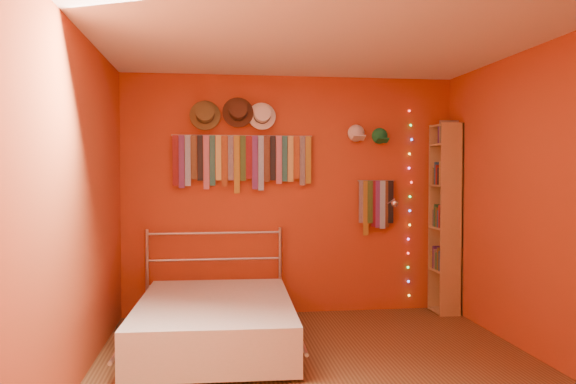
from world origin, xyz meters
name	(u,v)px	position (x,y,z in m)	size (l,w,h in m)	color
ground	(323,370)	(0.00, 0.00, 0.00)	(3.50, 3.50, 0.00)	#52331C
back_wall	(291,195)	(0.00, 1.75, 1.25)	(3.50, 0.02, 2.50)	#9C3D19
right_wall	(541,203)	(1.75, 0.00, 1.25)	(0.02, 3.50, 2.50)	#9C3D19
left_wall	(80,206)	(-1.75, 0.00, 1.25)	(0.02, 3.50, 2.50)	#9C3D19
ceiling	(324,36)	(0.00, 0.00, 2.50)	(3.50, 3.50, 0.02)	white
tie_rack	(242,159)	(-0.51, 1.68, 1.63)	(1.45, 0.03, 0.60)	#B2B2B6
small_tie_rack	(376,203)	(0.91, 1.69, 1.16)	(0.40, 0.03, 0.59)	#B2B2B6
fedora_olive	(205,114)	(-0.89, 1.65, 2.08)	(0.31, 0.17, 0.31)	brown
fedora_brown	(238,111)	(-0.56, 1.65, 2.12)	(0.32, 0.17, 0.32)	#402417
fedora_white	(262,115)	(-0.31, 1.65, 2.08)	(0.29, 0.16, 0.29)	white
cap_white	(356,133)	(0.69, 1.70, 1.90)	(0.18, 0.23, 0.18)	silver
cap_green	(380,136)	(0.95, 1.70, 1.88)	(0.18, 0.22, 0.18)	#197337
fairy_lights	(409,204)	(1.29, 1.71, 1.15)	(0.05, 0.02, 2.02)	#FF3333
reading_lamp	(393,203)	(1.04, 1.51, 1.17)	(0.07, 0.31, 0.09)	#B2B2B6
bookshelf	(449,217)	(1.66, 1.53, 1.02)	(0.25, 0.34, 2.00)	#AE7D4E
bed	(215,321)	(-0.80, 0.69, 0.22)	(1.45, 1.93, 0.92)	#B2B2B6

